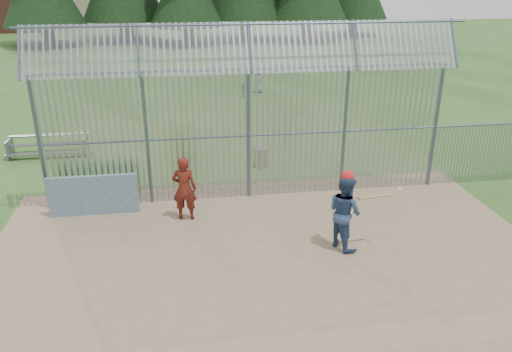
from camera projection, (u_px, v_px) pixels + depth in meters
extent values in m
plane|color=#2D511E|center=(268.00, 254.00, 12.56)|extent=(120.00, 120.00, 0.00)
cube|color=#756047|center=(272.00, 264.00, 12.10)|extent=(14.00, 10.00, 0.02)
cube|color=#38566B|center=(93.00, 195.00, 14.33)|extent=(2.50, 0.12, 1.20)
imported|color=navy|center=(345.00, 212.00, 12.50)|extent=(1.05, 1.16, 1.95)
imported|color=maroon|center=(184.00, 188.00, 13.95)|extent=(0.75, 0.56, 1.87)
imported|color=slate|center=(258.00, 81.00, 28.83)|extent=(0.80, 0.79, 1.39)
imported|color=slate|center=(244.00, 89.00, 27.77)|extent=(0.56, 0.52, 0.92)
sphere|color=red|center=(347.00, 177.00, 12.14)|extent=(0.31, 0.31, 0.31)
cylinder|color=#AA7F4C|center=(375.00, 197.00, 12.30)|extent=(0.85, 0.17, 0.07)
sphere|color=#AA7F4C|center=(358.00, 198.00, 12.24)|extent=(0.09, 0.09, 0.09)
sphere|color=white|center=(399.00, 189.00, 12.14)|extent=(0.09, 0.09, 0.09)
cylinder|color=gray|center=(261.00, 157.00, 18.01)|extent=(0.52, 0.52, 0.70)
cylinder|color=#9EA0A5|center=(261.00, 148.00, 17.86)|extent=(0.56, 0.56, 0.05)
sphere|color=#9EA0A5|center=(261.00, 146.00, 17.84)|extent=(0.10, 0.10, 0.10)
cube|color=gray|center=(47.00, 153.00, 18.85)|extent=(3.00, 0.25, 0.05)
cube|color=gray|center=(48.00, 144.00, 19.07)|extent=(3.00, 0.25, 0.05)
cube|color=slate|center=(49.00, 135.00, 19.29)|extent=(3.00, 0.25, 0.05)
cube|color=slate|center=(10.00, 148.00, 18.91)|extent=(0.06, 0.90, 0.70)
cube|color=slate|center=(86.00, 145.00, 19.30)|extent=(0.06, 0.90, 0.70)
cylinder|color=#47566B|center=(39.00, 145.00, 14.16)|extent=(0.10, 0.10, 4.00)
cylinder|color=#47566B|center=(147.00, 140.00, 14.57)|extent=(0.10, 0.10, 4.00)
cylinder|color=#47566B|center=(248.00, 136.00, 14.99)|extent=(0.10, 0.10, 4.00)
cylinder|color=#47566B|center=(344.00, 131.00, 15.41)|extent=(0.10, 0.10, 4.00)
cylinder|color=#47566B|center=(435.00, 127.00, 15.83)|extent=(0.10, 0.10, 4.00)
cylinder|color=#47566B|center=(248.00, 69.00, 14.23)|extent=(12.00, 0.07, 0.07)
cylinder|color=#47566B|center=(248.00, 136.00, 14.99)|extent=(12.00, 0.06, 0.06)
cube|color=gray|center=(248.00, 136.00, 14.99)|extent=(12.00, 0.02, 4.00)
cube|color=gray|center=(250.00, 48.00, 13.64)|extent=(12.00, 0.77, 1.31)
cylinder|color=#47566B|center=(431.00, 157.00, 16.21)|extent=(0.08, 0.08, 2.00)
cylinder|color=#332319|center=(47.00, 29.00, 46.57)|extent=(1.19, 1.19, 3.06)
cylinder|color=#332319|center=(126.00, 23.00, 50.22)|extent=(1.33, 1.33, 3.42)
cylinder|color=#332319|center=(187.00, 29.00, 47.50)|extent=(1.12, 1.12, 2.88)
cylinder|color=#332319|center=(245.00, 21.00, 50.94)|extent=(1.40, 1.40, 3.60)
cylinder|color=#332319|center=(307.00, 24.00, 50.02)|extent=(1.26, 1.26, 3.24)
cylinder|color=#332319|center=(352.00, 20.00, 54.54)|extent=(1.19, 1.19, 3.06)
cube|color=#B2A58C|center=(95.00, 1.00, 62.73)|extent=(8.00, 7.00, 6.00)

